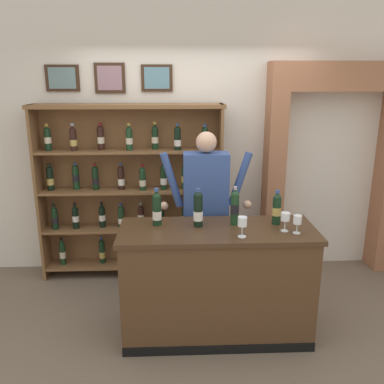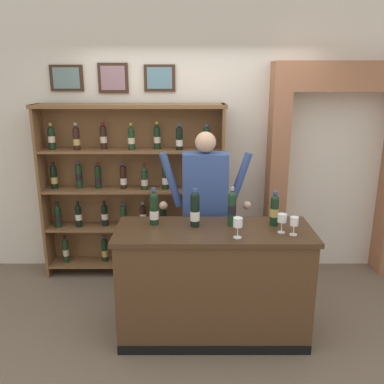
# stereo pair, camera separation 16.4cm
# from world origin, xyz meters

# --- Properties ---
(ground_plane) EXTENTS (14.00, 14.00, 0.02)m
(ground_plane) POSITION_xyz_m (0.00, 0.00, -0.01)
(ground_plane) COLOR #6B5B4C
(back_wall) EXTENTS (12.00, 0.19, 3.59)m
(back_wall) POSITION_xyz_m (-0.00, 1.46, 1.79)
(back_wall) COLOR silver
(back_wall) RESTS_ON ground
(wine_shelf) EXTENTS (2.02, 0.32, 1.91)m
(wine_shelf) POSITION_xyz_m (-0.72, 1.20, 1.02)
(wine_shelf) COLOR brown
(wine_shelf) RESTS_ON ground
(archway_doorway) EXTENTS (1.49, 0.45, 2.34)m
(archway_doorway) POSITION_xyz_m (1.51, 1.33, 1.32)
(archway_doorway) COLOR #9E6647
(archway_doorway) RESTS_ON ground
(tasting_counter) EXTENTS (1.63, 0.63, 0.98)m
(tasting_counter) POSITION_xyz_m (0.11, -0.00, 0.49)
(tasting_counter) COLOR #4C331E
(tasting_counter) RESTS_ON ground
(shopkeeper) EXTENTS (0.87, 0.22, 1.71)m
(shopkeeper) POSITION_xyz_m (0.05, 0.54, 1.06)
(shopkeeper) COLOR #2D3347
(shopkeeper) RESTS_ON ground
(tasting_bottle_grappa) EXTENTS (0.08, 0.08, 0.32)m
(tasting_bottle_grappa) POSITION_xyz_m (-0.39, 0.12, 1.12)
(tasting_bottle_grappa) COLOR black
(tasting_bottle_grappa) RESTS_ON tasting_counter
(tasting_bottle_riserva) EXTENTS (0.08, 0.08, 0.33)m
(tasting_bottle_riserva) POSITION_xyz_m (-0.05, 0.07, 1.13)
(tasting_bottle_riserva) COLOR black
(tasting_bottle_riserva) RESTS_ON tasting_counter
(tasting_bottle_rosso) EXTENTS (0.07, 0.07, 0.33)m
(tasting_bottle_rosso) POSITION_xyz_m (0.26, 0.10, 1.14)
(tasting_bottle_rosso) COLOR #19381E
(tasting_bottle_rosso) RESTS_ON tasting_counter
(tasting_bottle_brunello) EXTENTS (0.07, 0.07, 0.30)m
(tasting_bottle_brunello) POSITION_xyz_m (0.62, 0.10, 1.12)
(tasting_bottle_brunello) COLOR black
(tasting_bottle_brunello) RESTS_ON tasting_counter
(wine_glass_spare) EXTENTS (0.07, 0.07, 0.17)m
(wine_glass_spare) POSITION_xyz_m (0.28, -0.18, 1.10)
(wine_glass_spare) COLOR silver
(wine_glass_spare) RESTS_ON tasting_counter
(wine_glass_left) EXTENTS (0.07, 0.07, 0.15)m
(wine_glass_left) POSITION_xyz_m (0.73, -0.13, 1.09)
(wine_glass_left) COLOR silver
(wine_glass_left) RESTS_ON tasting_counter
(wine_glass_center) EXTENTS (0.07, 0.07, 0.16)m
(wine_glass_center) POSITION_xyz_m (0.65, -0.08, 1.09)
(wine_glass_center) COLOR silver
(wine_glass_center) RESTS_ON tasting_counter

